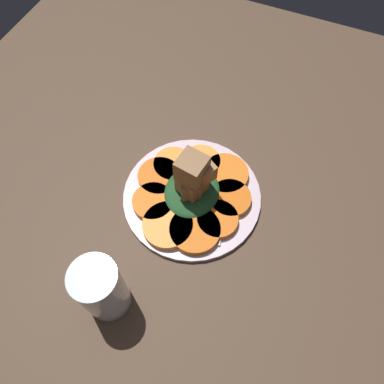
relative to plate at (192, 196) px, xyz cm
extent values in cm
cube|color=#4C3828|center=(0.00, 0.00, -1.52)|extent=(120.00, 120.00, 2.00)
cylinder|color=silver|center=(0.00, 0.00, -0.02)|extent=(25.37, 25.37, 1.00)
cylinder|color=white|center=(0.00, 0.00, 0.03)|extent=(20.30, 20.30, 1.00)
cylinder|color=orange|center=(6.23, -4.12, 1.21)|extent=(8.67, 8.67, 1.26)
cylinder|color=orange|center=(6.92, 1.07, 1.21)|extent=(7.33, 7.33, 1.26)
cylinder|color=orange|center=(4.28, 5.69, 1.21)|extent=(7.59, 7.59, 1.26)
cylinder|color=#D76115|center=(0.82, 7.00, 1.21)|extent=(8.07, 8.07, 1.26)
cylinder|color=orange|center=(-4.44, 5.73, 1.21)|extent=(7.53, 7.53, 1.26)
cylinder|color=#F99539|center=(-7.58, 1.36, 1.21)|extent=(8.88, 8.88, 1.26)
cylinder|color=#D66114|center=(-6.49, -3.36, 1.21)|extent=(8.91, 8.91, 1.26)
cylinder|color=orange|center=(-3.11, -6.22, 1.21)|extent=(7.29, 7.29, 1.26)
cylinder|color=#D45E12|center=(1.68, -6.79, 1.21)|extent=(7.60, 7.60, 1.26)
ellipsoid|color=#1E4723|center=(0.00, 0.00, 1.71)|extent=(11.02, 9.92, 2.25)
cube|color=#9E754C|center=(1.30, 0.70, 5.09)|extent=(6.15, 6.15, 4.52)
cube|color=olive|center=(-0.40, -0.11, 5.01)|extent=(5.55, 5.55, 4.36)
cube|color=olive|center=(-0.81, 0.02, 4.52)|extent=(4.66, 4.66, 3.38)
cube|color=brown|center=(0.02, -0.29, 9.56)|extent=(5.09, 5.09, 4.49)
cube|color=olive|center=(1.36, -1.63, 7.69)|extent=(4.43, 4.43, 3.24)
cube|color=silver|center=(4.24, -4.42, 0.78)|extent=(11.96, 3.85, 0.40)
cube|color=silver|center=(-2.32, -5.98, 0.78)|extent=(1.95, 2.58, 0.40)
cube|color=silver|center=(-5.11, -7.67, 0.78)|extent=(4.68, 1.40, 0.40)
cube|color=silver|center=(-5.26, -7.02, 0.78)|extent=(4.68, 1.40, 0.40)
cube|color=silver|center=(-5.42, -6.37, 0.78)|extent=(4.68, 1.40, 0.40)
cube|color=silver|center=(-5.57, -5.72, 0.78)|extent=(4.68, 1.40, 0.40)
cylinder|color=silver|center=(-22.54, 4.81, 5.91)|extent=(6.94, 6.94, 12.85)
camera|label=1|loc=(-30.33, -13.06, 60.92)|focal=35.00mm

